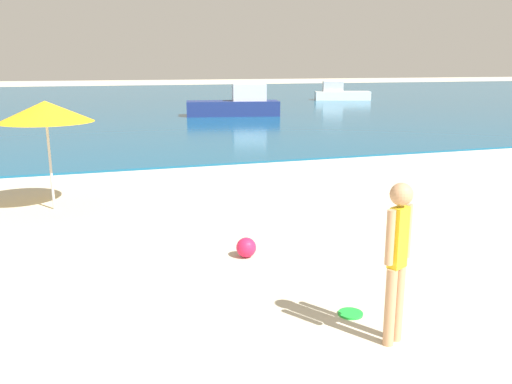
{
  "coord_description": "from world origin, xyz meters",
  "views": [
    {
      "loc": [
        -1.97,
        -1.18,
        2.79
      ],
      "look_at": [
        0.27,
        5.67,
        1.06
      ],
      "focal_mm": 37.19,
      "sensor_mm": 36.0,
      "label": 1
    }
  ],
  "objects_px": {
    "beach_ball": "(246,247)",
    "beach_umbrella": "(46,112)",
    "boat_far": "(340,94)",
    "boat_near": "(236,105)",
    "person_standing": "(397,254)",
    "frisbee": "(351,314)"
  },
  "relations": [
    {
      "from": "person_standing",
      "to": "beach_ball",
      "type": "xyz_separation_m",
      "value": [
        -0.7,
        2.85,
        -0.81
      ]
    },
    {
      "from": "frisbee",
      "to": "boat_near",
      "type": "distance_m",
      "value": 23.82
    },
    {
      "from": "person_standing",
      "to": "boat_near",
      "type": "relative_size",
      "value": 0.32
    },
    {
      "from": "boat_near",
      "to": "boat_far",
      "type": "relative_size",
      "value": 1.16
    },
    {
      "from": "boat_far",
      "to": "beach_umbrella",
      "type": "xyz_separation_m",
      "value": [
        -20.14,
        -27.3,
        1.36
      ]
    },
    {
      "from": "person_standing",
      "to": "boat_near",
      "type": "xyz_separation_m",
      "value": [
        5.21,
        23.89,
        -0.31
      ]
    },
    {
      "from": "person_standing",
      "to": "frisbee",
      "type": "bearing_deg",
      "value": 73.67
    },
    {
      "from": "boat_near",
      "to": "beach_ball",
      "type": "bearing_deg",
      "value": 85.69
    },
    {
      "from": "frisbee",
      "to": "beach_umbrella",
      "type": "bearing_deg",
      "value": 120.0
    },
    {
      "from": "person_standing",
      "to": "frisbee",
      "type": "height_order",
      "value": "person_standing"
    },
    {
      "from": "boat_near",
      "to": "beach_umbrella",
      "type": "bearing_deg",
      "value": 74.55
    },
    {
      "from": "boat_far",
      "to": "beach_ball",
      "type": "xyz_separation_m",
      "value": [
        -17.31,
        -31.06,
        -0.41
      ]
    },
    {
      "from": "boat_far",
      "to": "boat_near",
      "type": "bearing_deg",
      "value": -120.39
    },
    {
      "from": "person_standing",
      "to": "boat_far",
      "type": "relative_size",
      "value": 0.38
    },
    {
      "from": "beach_umbrella",
      "to": "boat_far",
      "type": "bearing_deg",
      "value": 53.58
    },
    {
      "from": "boat_near",
      "to": "beach_umbrella",
      "type": "xyz_separation_m",
      "value": [
        -8.74,
        -17.28,
        1.27
      ]
    },
    {
      "from": "beach_umbrella",
      "to": "boat_near",
      "type": "bearing_deg",
      "value": 63.17
    },
    {
      "from": "frisbee",
      "to": "beach_umbrella",
      "type": "height_order",
      "value": "beach_umbrella"
    },
    {
      "from": "beach_ball",
      "to": "person_standing",
      "type": "bearing_deg",
      "value": -76.2
    },
    {
      "from": "beach_ball",
      "to": "beach_umbrella",
      "type": "distance_m",
      "value": 5.03
    },
    {
      "from": "boat_far",
      "to": "beach_umbrella",
      "type": "height_order",
      "value": "beach_umbrella"
    },
    {
      "from": "frisbee",
      "to": "boat_near",
      "type": "bearing_deg",
      "value": 77.08
    }
  ]
}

